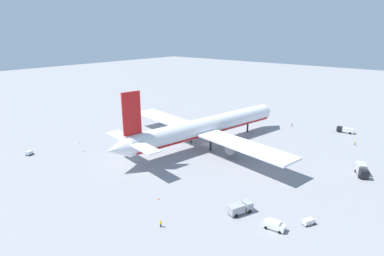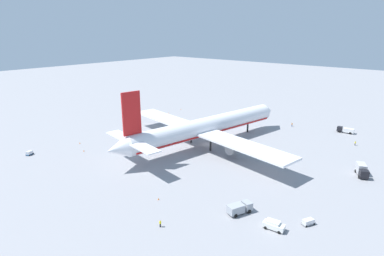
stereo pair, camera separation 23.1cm
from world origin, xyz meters
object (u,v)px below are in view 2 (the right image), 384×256
object	(u,v)px
service_van	(274,225)
ground_worker_2	(160,224)
service_truck_0	(239,208)
service_truck_2	(362,170)
baggage_cart_1	(29,153)
traffic_cone_0	(158,199)
traffic_cone_2	(181,109)
service_truck_1	(345,130)
airliner	(205,127)
traffic_cone_4	(84,151)
baggage_cart_0	(308,222)
ground_worker_1	(355,143)
ground_worker_0	(292,125)
traffic_cone_1	(169,113)
traffic_cone_3	(80,143)

from	to	relation	value
service_van	ground_worker_2	distance (m)	24.00
service_truck_0	ground_worker_2	world-z (taller)	service_truck_0
service_truck_2	baggage_cart_1	distance (m)	105.31
traffic_cone_0	traffic_cone_2	world-z (taller)	same
service_truck_1	airliner	bearing A→B (deg)	144.34
airliner	traffic_cone_4	xyz separation A→B (m)	(-31.97, 28.21, -6.55)
baggage_cart_0	ground_worker_2	size ratio (longest dim) A/B	2.09
service_truck_2	traffic_cone_2	distance (m)	96.63
service_truck_0	ground_worker_1	size ratio (longest dim) A/B	3.83
ground_worker_0	traffic_cone_1	xyz separation A→B (m)	(-18.57, 57.26, -0.59)
service_truck_0	service_van	world-z (taller)	service_truck_0
airliner	ground_worker_1	xyz separation A→B (m)	(35.49, -42.27, -5.98)
ground_worker_2	traffic_cone_4	size ratio (longest dim) A/B	2.95
service_van	traffic_cone_0	world-z (taller)	service_van
traffic_cone_1	traffic_cone_4	world-z (taller)	same
ground_worker_1	ground_worker_0	bearing A→B (deg)	73.75
ground_worker_2	traffic_cone_1	xyz separation A→B (m)	(70.68, 66.40, -0.55)
service_truck_0	ground_worker_0	xyz separation A→B (m)	(73.73, 19.13, -0.49)
service_truck_2	service_truck_0	bearing A→B (deg)	157.51
traffic_cone_2	ground_worker_0	bearing A→B (deg)	-81.35
traffic_cone_3	traffic_cone_4	size ratio (longest dim) A/B	1.00
service_truck_1	baggage_cart_0	bearing A→B (deg)	-170.37
traffic_cone_0	traffic_cone_4	xyz separation A→B (m)	(6.13, 43.58, 0.00)
airliner	service_truck_0	bearing A→B (deg)	-131.75
traffic_cone_2	baggage_cart_0	bearing A→B (deg)	-123.15
service_truck_2	baggage_cart_1	xyz separation A→B (m)	(-55.07, 89.75, -0.99)
service_truck_1	baggage_cart_0	xyz separation A→B (m)	(-73.48, -12.47, -0.55)
airliner	baggage_cart_1	size ratio (longest dim) A/B	25.60
traffic_cone_2	traffic_cone_4	distance (m)	68.33
service_truck_0	ground_worker_0	bearing A→B (deg)	14.55
airliner	service_van	xyz separation A→B (m)	(-30.86, -42.68, -5.79)
traffic_cone_1	traffic_cone_4	size ratio (longest dim) A/B	1.00
ground_worker_1	traffic_cone_4	xyz separation A→B (m)	(-67.46, 70.48, -0.57)
baggage_cart_1	traffic_cone_2	world-z (taller)	baggage_cart_1
service_truck_2	traffic_cone_4	world-z (taller)	service_truck_2
traffic_cone_4	baggage_cart_0	bearing A→B (deg)	-84.33
traffic_cone_2	traffic_cone_3	size ratio (longest dim) A/B	1.00
service_truck_2	baggage_cart_0	distance (m)	34.12
traffic_cone_4	service_van	bearing A→B (deg)	-89.10
service_van	traffic_cone_3	bearing A→B (deg)	88.37
ground_worker_2	traffic_cone_2	bearing A→B (deg)	39.70
ground_worker_0	traffic_cone_2	distance (m)	58.35
ground_worker_2	airliner	bearing A→B (deg)	27.55
traffic_cone_1	traffic_cone_2	distance (m)	9.80
baggage_cart_1	traffic_cone_2	distance (m)	80.35
baggage_cart_0	traffic_cone_1	world-z (taller)	baggage_cart_0
service_van	traffic_cone_0	distance (m)	28.27
ground_worker_0	ground_worker_1	xyz separation A→B (m)	(-8.03, -27.55, -0.02)
service_van	traffic_cone_2	distance (m)	107.89
airliner	baggage_cart_1	xyz separation A→B (m)	(-45.52, 39.44, -6.09)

